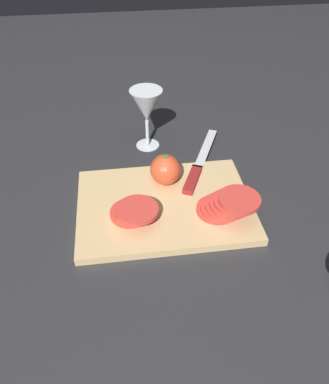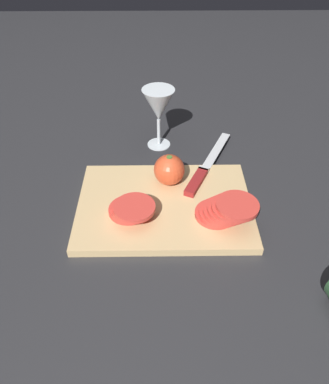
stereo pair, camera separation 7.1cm
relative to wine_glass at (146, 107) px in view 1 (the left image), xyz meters
The scene contains 7 objects.
ground_plane 0.30m from the wine_glass, 107.78° to the right, with size 3.00×3.00×0.00m, color #28282B.
cutting_board 0.27m from the wine_glass, 87.26° to the right, with size 0.37×0.27×0.02m.
wine_glass is the anchor object (origin of this frame).
whole_tomato 0.19m from the wine_glass, 82.52° to the right, with size 0.07×0.07×0.07m.
knife 0.21m from the wine_glass, 58.89° to the right, with size 0.14×0.26×0.01m.
tomato_slice_stack_near 0.34m from the wine_glass, 65.90° to the right, with size 0.12×0.11×0.05m.
tomato_slice_stack_far 0.30m from the wine_glass, 101.10° to the right, with size 0.10×0.11×0.04m.
Camera 1 is at (0.02, -0.57, 0.56)m, focal length 35.00 mm.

